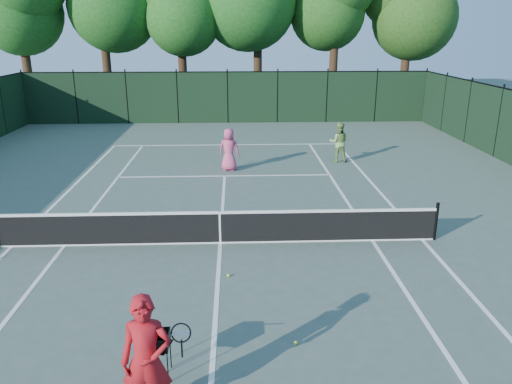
{
  "coord_description": "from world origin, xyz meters",
  "views": [
    {
      "loc": [
        0.45,
        -12.26,
        5.46
      ],
      "look_at": [
        1.0,
        1.0,
        1.1
      ],
      "focal_mm": 35.0,
      "sensor_mm": 36.0,
      "label": 1
    }
  ],
  "objects_px": {
    "ball_hopper": "(156,341)",
    "loose_ball_near_cart": "(296,343)",
    "player_green": "(339,142)",
    "player_pink": "(229,150)",
    "coach": "(147,361)",
    "loose_ball_midcourt": "(228,275)"
  },
  "relations": [
    {
      "from": "player_pink",
      "to": "loose_ball_near_cart",
      "type": "relative_size",
      "value": 25.14
    },
    {
      "from": "coach",
      "to": "ball_hopper",
      "type": "relative_size",
      "value": 2.54
    },
    {
      "from": "player_green",
      "to": "ball_hopper",
      "type": "distance_m",
      "value": 14.9
    },
    {
      "from": "player_green",
      "to": "loose_ball_near_cart",
      "type": "xyz_separation_m",
      "value": [
        -3.35,
        -13.01,
        -0.81
      ]
    },
    {
      "from": "player_pink",
      "to": "ball_hopper",
      "type": "bearing_deg",
      "value": 97.91
    },
    {
      "from": "coach",
      "to": "loose_ball_midcourt",
      "type": "bearing_deg",
      "value": 77.54
    },
    {
      "from": "player_pink",
      "to": "loose_ball_near_cart",
      "type": "xyz_separation_m",
      "value": [
        1.31,
        -11.81,
        -0.82
      ]
    },
    {
      "from": "loose_ball_near_cart",
      "to": "ball_hopper",
      "type": "bearing_deg",
      "value": -162.54
    },
    {
      "from": "player_pink",
      "to": "loose_ball_near_cart",
      "type": "distance_m",
      "value": 11.91
    },
    {
      "from": "player_green",
      "to": "ball_hopper",
      "type": "xyz_separation_m",
      "value": [
        -5.72,
        -13.76,
        -0.18
      ]
    },
    {
      "from": "coach",
      "to": "player_green",
      "type": "distance_m",
      "value": 15.78
    },
    {
      "from": "coach",
      "to": "player_pink",
      "type": "xyz_separation_m",
      "value": [
        1.03,
        13.52,
        -0.15
      ]
    },
    {
      "from": "ball_hopper",
      "to": "loose_ball_near_cart",
      "type": "relative_size",
      "value": 11.6
    },
    {
      "from": "coach",
      "to": "ball_hopper",
      "type": "height_order",
      "value": "coach"
    },
    {
      "from": "coach",
      "to": "player_green",
      "type": "xyz_separation_m",
      "value": [
        5.69,
        14.72,
        -0.16
      ]
    },
    {
      "from": "coach",
      "to": "ball_hopper",
      "type": "bearing_deg",
      "value": 93.26
    },
    {
      "from": "ball_hopper",
      "to": "loose_ball_near_cart",
      "type": "distance_m",
      "value": 2.56
    },
    {
      "from": "player_green",
      "to": "loose_ball_midcourt",
      "type": "height_order",
      "value": "player_green"
    },
    {
      "from": "player_pink",
      "to": "loose_ball_midcourt",
      "type": "distance_m",
      "value": 9.19
    },
    {
      "from": "loose_ball_near_cart",
      "to": "player_green",
      "type": "bearing_deg",
      "value": 75.54
    },
    {
      "from": "coach",
      "to": "loose_ball_midcourt",
      "type": "xyz_separation_m",
      "value": [
        1.08,
        4.36,
        -0.97
      ]
    },
    {
      "from": "player_green",
      "to": "ball_hopper",
      "type": "bearing_deg",
      "value": 75.02
    }
  ]
}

